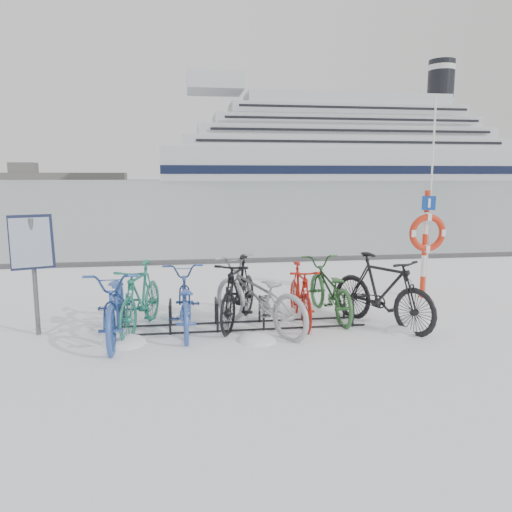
% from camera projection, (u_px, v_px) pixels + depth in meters
% --- Properties ---
extents(ground, '(900.00, 900.00, 0.00)m').
position_uv_depth(ground, '(239.00, 327.00, 7.95)').
color(ground, white).
rests_on(ground, ground).
extents(ice_sheet, '(400.00, 298.00, 0.02)m').
position_uv_depth(ice_sheet, '(186.00, 182.00, 159.35)').
color(ice_sheet, '#9BA8B0').
rests_on(ice_sheet, ground).
extents(quay_edge, '(400.00, 0.25, 0.10)m').
position_uv_depth(quay_edge, '(216.00, 261.00, 13.70)').
color(quay_edge, '#3F3F42').
rests_on(quay_edge, ground).
extents(bike_rack, '(4.00, 0.48, 0.46)m').
position_uv_depth(bike_rack, '(239.00, 316.00, 7.92)').
color(bike_rack, black).
rests_on(bike_rack, ground).
extents(info_board, '(0.65, 0.42, 1.82)m').
position_uv_depth(info_board, '(32.00, 249.00, 7.33)').
color(info_board, '#595B5E').
rests_on(info_board, ground).
extents(lifebuoy_station, '(0.74, 0.22, 3.83)m').
position_uv_depth(lifebuoy_station, '(427.00, 233.00, 9.63)').
color(lifebuoy_station, red).
rests_on(lifebuoy_station, ground).
extents(cruise_ferry, '(155.35, 29.26, 51.04)m').
position_uv_depth(cruise_ferry, '(343.00, 148.00, 213.42)').
color(cruise_ferry, silver).
rests_on(cruise_ferry, ground).
extents(bike_0, '(0.82, 2.14, 1.11)m').
position_uv_depth(bike_0, '(116.00, 301.00, 7.36)').
color(bike_0, '#2E4E9E').
rests_on(bike_0, ground).
extents(bike_1, '(0.95, 1.89, 1.09)m').
position_uv_depth(bike_1, '(140.00, 295.00, 7.74)').
color(bike_1, '#206D59').
rests_on(bike_1, ground).
extents(bike_2, '(0.70, 1.91, 0.99)m').
position_uv_depth(bike_2, '(184.00, 299.00, 7.73)').
color(bike_2, '#3051A1').
rests_on(bike_2, ground).
extents(bike_3, '(1.21, 1.94, 1.13)m').
position_uv_depth(bike_3, '(238.00, 290.00, 8.06)').
color(bike_3, black).
rests_on(bike_3, ground).
extents(bike_4, '(1.80, 2.26, 1.15)m').
position_uv_depth(bike_4, '(258.00, 293.00, 7.76)').
color(bike_4, '#999A9F').
rests_on(bike_4, ground).
extents(bike_5, '(0.52, 1.69, 1.00)m').
position_uv_depth(bike_5, '(300.00, 292.00, 8.14)').
color(bike_5, '#A6170C').
rests_on(bike_5, ground).
extents(bike_6, '(0.82, 1.99, 1.02)m').
position_uv_depth(bike_6, '(329.00, 287.00, 8.50)').
color(bike_6, '#275628').
rests_on(bike_6, ground).
extents(bike_7, '(1.47, 2.01, 1.20)m').
position_uv_depth(bike_7, '(382.00, 289.00, 7.95)').
color(bike_7, black).
rests_on(bike_7, ground).
extents(snow_drifts, '(5.75, 1.89, 0.22)m').
position_uv_depth(snow_drifts, '(258.00, 329.00, 7.83)').
color(snow_drifts, white).
rests_on(snow_drifts, ground).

